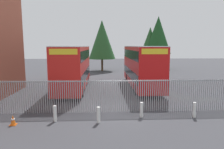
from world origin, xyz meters
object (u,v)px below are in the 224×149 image
object	(u,v)px
double_decker_bus_near_gate	(141,65)
bollard_center_front	(99,115)
bollard_near_right	(142,110)
bollard_near_left	(55,114)
traffic_cone_by_gate	(13,120)
double_decker_bus_behind_fence_left	(74,66)
bollard_far_right	(194,110)

from	to	relation	value
double_decker_bus_near_gate	bollard_center_front	xyz separation A→B (m)	(-4.42, -10.15, -1.95)
double_decker_bus_near_gate	bollard_center_front	size ratio (longest dim) A/B	11.38
bollard_center_front	bollard_near_right	world-z (taller)	same
bollard_near_left	bollard_near_right	size ratio (longest dim) A/B	1.00
bollard_near_left	traffic_cone_by_gate	bearing A→B (deg)	-167.77
double_decker_bus_near_gate	traffic_cone_by_gate	bearing A→B (deg)	-131.97
double_decker_bus_behind_fence_left	bollard_far_right	bearing A→B (deg)	-45.97
double_decker_bus_near_gate	traffic_cone_by_gate	size ratio (longest dim) A/B	18.32
double_decker_bus_behind_fence_left	bollard_near_left	world-z (taller)	double_decker_bus_behind_fence_left
double_decker_bus_behind_fence_left	bollard_near_right	bearing A→B (deg)	-58.57
bollard_far_right	double_decker_bus_near_gate	bearing A→B (deg)	99.29
double_decker_bus_near_gate	bollard_near_left	size ratio (longest dim) A/B	11.38
bollard_center_front	traffic_cone_by_gate	distance (m)	4.82
double_decker_bus_near_gate	bollard_far_right	world-z (taller)	double_decker_bus_near_gate
double_decker_bus_behind_fence_left	bollard_far_right	xyz separation A→B (m)	(8.67, -8.97, -1.95)
bollard_near_right	traffic_cone_by_gate	size ratio (longest dim) A/B	1.61
bollard_far_right	traffic_cone_by_gate	bearing A→B (deg)	-175.88
double_decker_bus_near_gate	bollard_near_left	world-z (taller)	double_decker_bus_near_gate
bollard_near_left	bollard_far_right	size ratio (longest dim) A/B	1.00
double_decker_bus_near_gate	bollard_far_right	size ratio (longest dim) A/B	11.38
double_decker_bus_behind_fence_left	bollard_far_right	world-z (taller)	double_decker_bus_behind_fence_left
bollard_center_front	traffic_cone_by_gate	world-z (taller)	bollard_center_front
bollard_near_left	traffic_cone_by_gate	xyz separation A→B (m)	(-2.24, -0.48, -0.19)
bollard_far_right	bollard_near_right	bearing A→B (deg)	176.91
traffic_cone_by_gate	bollard_near_left	bearing A→B (deg)	12.23
double_decker_bus_behind_fence_left	traffic_cone_by_gate	distance (m)	10.20
bollard_near_right	traffic_cone_by_gate	xyz separation A→B (m)	(-7.48, -0.95, -0.19)
bollard_near_right	bollard_far_right	xyz separation A→B (m)	(3.30, -0.18, 0.00)
bollard_center_front	bollard_near_right	size ratio (longest dim) A/B	1.00
double_decker_bus_near_gate	bollard_center_front	world-z (taller)	double_decker_bus_near_gate
bollard_near_left	traffic_cone_by_gate	size ratio (longest dim) A/B	1.61
double_decker_bus_near_gate	bollard_near_left	xyz separation A→B (m)	(-6.99, -9.78, -1.95)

